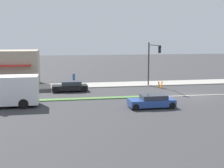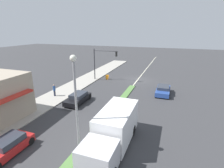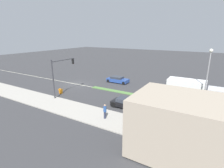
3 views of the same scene
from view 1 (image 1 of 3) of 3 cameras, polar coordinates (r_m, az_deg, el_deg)
The scene contains 10 objects.
ground_plane at distance 32.61m, azimuth -15.88°, elevation -3.09°, with size 160.00×160.00×0.00m, color #38383A.
sidewalk_right at distance 41.47m, azimuth -15.45°, elevation -0.54°, with size 4.00×73.00×0.12m, color #A8A399.
lane_marking_center at distance 35.70m, azimuth 14.26°, elevation -2.02°, with size 0.16×60.00×0.01m, color beige.
building_corner_store at distance 43.35m, azimuth -18.45°, elevation 2.84°, with size 6.27×7.89×4.56m.
traffic_signal_main at distance 39.95m, azimuth 7.35°, elevation 4.91°, with size 4.59×0.34×5.60m.
pedestrian at distance 41.39m, azimuth -6.99°, elevation 0.99°, with size 0.34×0.34×1.65m.
warning_aframe_sign at distance 40.01m, azimuth 8.82°, elevation -0.12°, with size 0.45×0.53×0.84m.
delivery_truck at distance 30.44m, azimuth -19.81°, elevation -1.28°, with size 2.44×7.50×2.87m.
suv_black at distance 37.32m, azimuth -7.67°, elevation -0.45°, with size 1.81×4.16×1.23m.
coupe_blue at distance 28.79m, azimuth 7.29°, elevation -3.16°, with size 1.88×4.16×1.19m.
Camera 1 is at (-31.82, 14.87, 6.41)m, focal length 50.00 mm.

